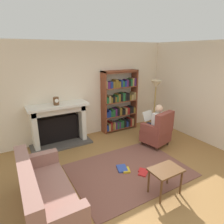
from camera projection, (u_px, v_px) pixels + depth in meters
The scene contains 13 objects.
ground at pixel (138, 178), 3.89m from camera, with size 14.00×14.00×0.00m, color olive.
back_wall at pixel (86, 90), 5.58m from camera, with size 5.60×0.10×2.70m, color beige.
side_wall_right at pixel (185, 89), 5.77m from camera, with size 0.10×5.20×2.70m, color beige.
area_rug at pixel (129, 170), 4.13m from camera, with size 2.40×1.80×0.01m, color brown.
fireplace at pixel (59, 123), 5.17m from camera, with size 1.58×0.64×1.13m.
mantel_clock at pixel (56, 101), 4.87m from camera, with size 0.14×0.14×0.20m.
bookshelf at pixel (120, 102), 6.03m from camera, with size 1.15×0.32×1.89m.
armchair_reading at pixel (158, 131), 5.09m from camera, with size 0.77×0.75×0.97m.
seated_reader at pixel (155, 123), 5.11m from camera, with size 0.44×0.58×1.14m.
sofa_floral at pixel (45, 196), 2.97m from camera, with size 0.74×1.71×0.85m.
side_table at pixel (166, 173), 3.36m from camera, with size 0.56×0.39×0.50m.
scattered_books at pixel (130, 170), 4.10m from camera, with size 0.61×0.63×0.04m.
floor_lamp at pixel (156, 89), 5.82m from camera, with size 0.32×0.32×1.60m.
Camera 1 is at (-2.10, -2.60, 2.45)m, focal length 31.01 mm.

